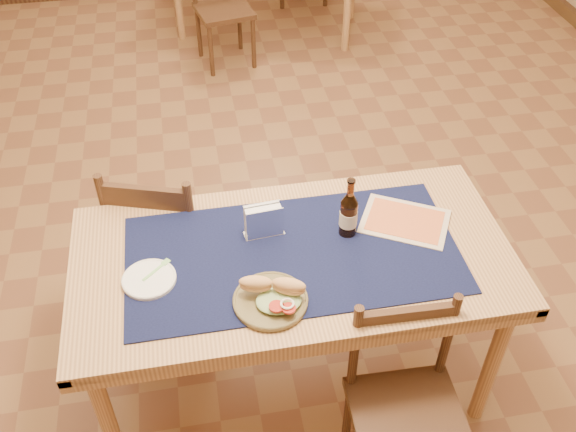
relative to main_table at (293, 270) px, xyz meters
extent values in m
cube|color=brown|center=(0.00, 0.80, -0.68)|extent=(6.00, 7.00, 0.02)
cylinder|color=tan|center=(-0.72, -0.32, -0.31)|extent=(0.06, 0.06, 0.71)
cylinder|color=tan|center=(0.72, -0.32, -0.31)|extent=(0.06, 0.06, 0.71)
cylinder|color=tan|center=(-0.72, 0.32, -0.31)|extent=(0.06, 0.06, 0.71)
cylinder|color=tan|center=(0.72, 0.32, -0.31)|extent=(0.06, 0.06, 0.71)
cube|color=tan|center=(0.00, 0.00, 0.06)|extent=(1.60, 0.80, 0.04)
cube|color=#10163B|center=(0.00, 0.00, 0.09)|extent=(1.20, 0.60, 0.01)
cylinder|color=tan|center=(0.96, 2.89, -0.31)|extent=(0.06, 0.06, 0.71)
cylinder|color=#462F19|center=(-0.24, 0.65, -0.45)|extent=(0.03, 0.03, 0.44)
cylinder|color=#462F19|center=(-0.57, 0.76, -0.45)|extent=(0.03, 0.03, 0.44)
cylinder|color=#462F19|center=(-0.35, 0.32, -0.45)|extent=(0.03, 0.03, 0.44)
cylinder|color=#462F19|center=(-0.68, 0.43, -0.45)|extent=(0.03, 0.03, 0.44)
cube|color=#462F19|center=(-0.46, 0.54, -0.23)|extent=(0.51, 0.51, 0.04)
cube|color=#462F19|center=(-0.52, 0.37, 0.11)|extent=(0.34, 0.14, 0.14)
cylinder|color=#462F19|center=(-0.35, 0.31, -0.01)|extent=(0.03, 0.03, 0.45)
cylinder|color=#462F19|center=(-0.69, 0.42, -0.01)|extent=(0.03, 0.03, 0.45)
cylinder|color=#462F19|center=(0.15, -0.36, -0.46)|extent=(0.03, 0.03, 0.41)
cylinder|color=#462F19|center=(0.48, -0.37, -0.46)|extent=(0.03, 0.03, 0.41)
cube|color=#462F19|center=(0.31, -0.53, -0.26)|extent=(0.40, 0.40, 0.04)
cube|color=#462F19|center=(0.31, -0.35, 0.06)|extent=(0.33, 0.04, 0.13)
cylinder|color=#462F19|center=(0.15, -0.35, -0.05)|extent=(0.03, 0.03, 0.42)
cylinder|color=#462F19|center=(0.48, -0.36, -0.05)|extent=(0.03, 0.03, 0.42)
cylinder|color=#462F19|center=(-0.10, 2.67, -0.46)|extent=(0.03, 0.03, 0.41)
cylinder|color=#462F19|center=(0.22, 2.73, -0.46)|extent=(0.03, 0.03, 0.41)
cylinder|color=#462F19|center=(-0.17, 2.99, -0.46)|extent=(0.03, 0.03, 0.41)
cylinder|color=#462F19|center=(0.15, 3.05, -0.46)|extent=(0.03, 0.03, 0.41)
cube|color=#462F19|center=(0.02, 2.86, -0.26)|extent=(0.45, 0.45, 0.04)
cylinder|color=brown|center=(-0.12, -0.21, 0.10)|extent=(0.25, 0.25, 0.01)
torus|color=brown|center=(-0.12, -0.21, 0.10)|extent=(0.25, 0.25, 0.01)
ellipsoid|color=#9AB37B|center=(-0.09, -0.23, 0.12)|extent=(0.15, 0.12, 0.03)
ellipsoid|color=#DEB069|center=(-0.16, -0.18, 0.15)|extent=(0.12, 0.07, 0.06)
ellipsoid|color=#DEB069|center=(-0.05, -0.21, 0.15)|extent=(0.12, 0.09, 0.06)
cylinder|color=#AA2316|center=(-0.10, -0.27, 0.13)|extent=(0.05, 0.05, 0.01)
cylinder|color=#AA2316|center=(-0.07, -0.29, 0.13)|extent=(0.05, 0.05, 0.01)
torus|color=white|center=(-0.07, -0.27, 0.14)|extent=(0.05, 0.05, 0.01)
cylinder|color=white|center=(-0.51, -0.04, 0.09)|extent=(0.19, 0.19, 0.01)
torus|color=white|center=(-0.51, -0.04, 0.10)|extent=(0.19, 0.19, 0.01)
cube|color=#8EDF7A|center=(-0.50, -0.02, 0.10)|extent=(0.08, 0.07, 0.00)
cube|color=#8EDF7A|center=(-0.45, 0.02, 0.10)|extent=(0.04, 0.04, 0.00)
cylinder|color=#43210C|center=(0.22, 0.07, 0.16)|extent=(0.06, 0.06, 0.15)
cone|color=#43210C|center=(0.22, 0.07, 0.25)|extent=(0.06, 0.06, 0.04)
cylinder|color=#43210C|center=(0.22, 0.07, 0.30)|extent=(0.03, 0.03, 0.06)
cylinder|color=#43210C|center=(0.22, 0.07, 0.34)|extent=(0.03, 0.03, 0.01)
cylinder|color=beige|center=(0.22, 0.07, 0.16)|extent=(0.07, 0.07, 0.06)
cube|color=white|center=(-0.09, 0.12, 0.09)|extent=(0.15, 0.07, 0.00)
cube|color=white|center=(-0.08, 0.10, 0.16)|extent=(0.14, 0.02, 0.13)
cube|color=white|center=(-0.09, 0.15, 0.16)|extent=(0.14, 0.02, 0.13)
cube|color=white|center=(-0.09, 0.12, 0.15)|extent=(0.14, 0.05, 0.12)
cube|color=#3F83CA|center=(-0.09, 0.10, 0.16)|extent=(0.10, 0.01, 0.04)
cube|color=beige|center=(0.45, 0.09, 0.09)|extent=(0.39, 0.36, 0.00)
cube|color=#CA6234|center=(0.45, 0.09, 0.09)|extent=(0.34, 0.30, 0.00)
camera|label=1|loc=(-0.31, -1.60, 1.74)|focal=40.00mm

